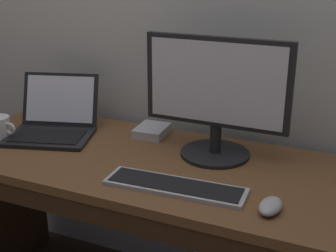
{
  "coord_description": "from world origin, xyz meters",
  "views": [
    {
      "loc": [
        0.7,
        -1.38,
        1.44
      ],
      "look_at": [
        0.09,
        0.0,
        0.87
      ],
      "focal_mm": 49.84,
      "sensor_mm": 36.0,
      "label": 1
    }
  ],
  "objects_px": {
    "laptop_black": "(53,123)",
    "external_drive_box": "(152,131)",
    "coffee_mug": "(0,128)",
    "wired_keyboard": "(175,186)",
    "computer_mouse": "(270,206)",
    "external_monitor": "(216,96)"
  },
  "relations": [
    {
      "from": "external_monitor",
      "to": "computer_mouse",
      "type": "bearing_deg",
      "value": -48.06
    },
    {
      "from": "coffee_mug",
      "to": "wired_keyboard",
      "type": "bearing_deg",
      "value": -7.4
    },
    {
      "from": "wired_keyboard",
      "to": "laptop_black",
      "type": "bearing_deg",
      "value": 160.32
    },
    {
      "from": "external_monitor",
      "to": "computer_mouse",
      "type": "xyz_separation_m",
      "value": [
        0.28,
        -0.31,
        -0.21
      ]
    },
    {
      "from": "laptop_black",
      "to": "computer_mouse",
      "type": "bearing_deg",
      "value": -14.62
    },
    {
      "from": "wired_keyboard",
      "to": "computer_mouse",
      "type": "bearing_deg",
      "value": -3.32
    },
    {
      "from": "external_monitor",
      "to": "coffee_mug",
      "type": "distance_m",
      "value": 0.88
    },
    {
      "from": "laptop_black",
      "to": "coffee_mug",
      "type": "distance_m",
      "value": 0.21
    },
    {
      "from": "laptop_black",
      "to": "coffee_mug",
      "type": "bearing_deg",
      "value": -143.33
    },
    {
      "from": "laptop_black",
      "to": "computer_mouse",
      "type": "xyz_separation_m",
      "value": [
        0.95,
        -0.25,
        -0.03
      ]
    },
    {
      "from": "laptop_black",
      "to": "external_drive_box",
      "type": "bearing_deg",
      "value": 22.45
    },
    {
      "from": "computer_mouse",
      "to": "coffee_mug",
      "type": "distance_m",
      "value": 1.13
    },
    {
      "from": "wired_keyboard",
      "to": "computer_mouse",
      "type": "distance_m",
      "value": 0.31
    },
    {
      "from": "laptop_black",
      "to": "external_monitor",
      "type": "relative_size",
      "value": 0.77
    },
    {
      "from": "external_monitor",
      "to": "laptop_black",
      "type": "bearing_deg",
      "value": -175.09
    },
    {
      "from": "wired_keyboard",
      "to": "coffee_mug",
      "type": "bearing_deg",
      "value": 172.6
    },
    {
      "from": "wired_keyboard",
      "to": "external_drive_box",
      "type": "bearing_deg",
      "value": 124.9
    },
    {
      "from": "laptop_black",
      "to": "wired_keyboard",
      "type": "xyz_separation_m",
      "value": [
        0.64,
        -0.23,
        -0.04
      ]
    },
    {
      "from": "wired_keyboard",
      "to": "external_drive_box",
      "type": "distance_m",
      "value": 0.47
    },
    {
      "from": "coffee_mug",
      "to": "external_monitor",
      "type": "bearing_deg",
      "value": 12.23
    },
    {
      "from": "external_monitor",
      "to": "coffee_mug",
      "type": "xyz_separation_m",
      "value": [
        -0.84,
        -0.18,
        -0.18
      ]
    },
    {
      "from": "computer_mouse",
      "to": "coffee_mug",
      "type": "relative_size",
      "value": 0.86
    }
  ]
}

